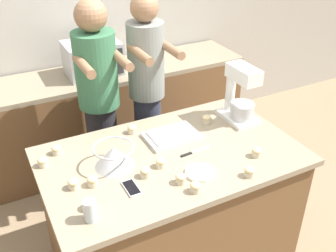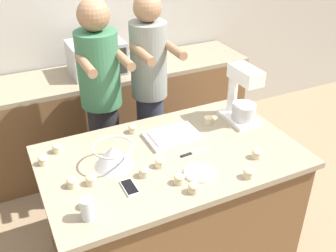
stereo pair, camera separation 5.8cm
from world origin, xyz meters
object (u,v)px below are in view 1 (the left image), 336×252
stand_mixer (240,97)px  person_left (100,106)px  cupcake_1 (56,150)px  cupcake_11 (43,162)px  small_plate (200,172)px  cupcake_12 (207,119)px  cupcake_6 (161,162)px  cupcake_0 (181,178)px  cupcake_4 (257,152)px  cell_phone (131,188)px  cupcake_9 (132,129)px  drinking_glass (90,210)px  person_right (147,95)px  cupcake_2 (145,172)px  baking_tray (172,136)px  cupcake_10 (92,181)px  cupcake_5 (249,172)px  cupcake_8 (73,184)px  microwave_oven (93,58)px  knife (194,152)px  cupcake_3 (90,204)px  mixing_bowl (114,156)px

stand_mixer → person_left: bearing=144.3°
cupcake_1 → cupcake_11: size_ratio=1.00×
small_plate → cupcake_12: cupcake_12 is taller
small_plate → cupcake_6: bearing=136.1°
cupcake_0 → cupcake_4: 0.54m
cell_phone → cupcake_9: 0.59m
drinking_glass → cupcake_1: (-0.01, 0.66, -0.03)m
cupcake_4 → cupcake_0: bearing=-178.6°
stand_mixer → cell_phone: (-0.99, -0.37, -0.17)m
person_right → cupcake_11: 1.08m
drinking_glass → cupcake_12: 1.17m
cupcake_2 → baking_tray: bearing=42.1°
cupcake_9 → cupcake_10: (-0.41, -0.42, 0.00)m
drinking_glass → cupcake_5: 0.93m
cupcake_6 → cupcake_8: 0.52m
cupcake_9 → cupcake_4: bearing=-46.4°
person_left → cupcake_10: (-0.33, -0.85, 0.00)m
stand_mixer → cupcake_12: (-0.23, 0.05, -0.15)m
stand_mixer → microwave_oven: (-0.68, 1.25, -0.02)m
person_left → cupcake_9: size_ratio=27.89×
baking_tray → cupcake_5: size_ratio=5.74×
knife → cupcake_12: size_ratio=3.58×
baking_tray → knife: size_ratio=1.60×
stand_mixer → knife: size_ratio=1.84×
cupcake_12 → baking_tray: bearing=-168.6°
small_plate → cupcake_3: cupcake_3 is taller
cell_phone → drinking_glass: (-0.27, -0.13, 0.05)m
baking_tray → cupcake_2: cupcake_2 is taller
drinking_glass → cupcake_6: bearing=25.0°
cupcake_9 → cupcake_0: bearing=-86.8°
person_left → knife: size_ratio=7.78×
cupcake_3 → cupcake_11: (-0.14, 0.49, 0.00)m
small_plate → cupcake_12: 0.60m
baking_tray → cupcake_2: 0.44m
person_left → cupcake_6: size_ratio=27.89×
cupcake_1 → cupcake_3: size_ratio=1.00×
person_left → cupcake_8: 0.93m
person_left → cupcake_8: bearing=-117.7°
cupcake_8 → cupcake_11: size_ratio=1.00×
knife → cupcake_5: size_ratio=3.58×
cell_phone → mixing_bowl: bearing=91.3°
knife → cupcake_6: 0.26m
cupcake_2 → cell_phone: bearing=-151.0°
cupcake_4 → cupcake_5: 0.21m
stand_mixer → knife: (-0.50, -0.23, -0.18)m
cupcake_11 → cupcake_12: 1.15m
knife → cupcake_1: bearing=153.7°
cell_phone → cupcake_3: cupcake_3 is taller
person_right → cupcake_4: person_right is taller
drinking_glass → cupcake_10: drinking_glass is taller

